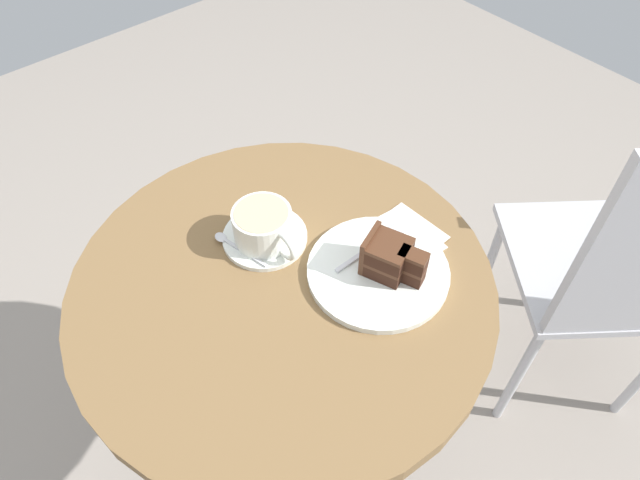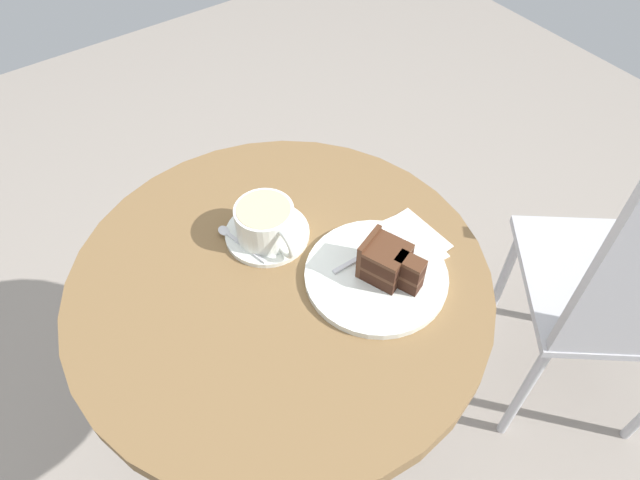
% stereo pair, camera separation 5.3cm
% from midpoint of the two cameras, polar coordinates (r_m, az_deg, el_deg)
% --- Properties ---
extents(ground_plane, '(4.40, 4.40, 0.01)m').
position_cam_midpoint_polar(ground_plane, '(1.58, -3.37, -20.60)').
color(ground_plane, gray).
rests_on(ground_plane, ground).
extents(cafe_table, '(0.68, 0.68, 0.75)m').
position_cam_midpoint_polar(cafe_table, '(1.02, -4.94, -8.61)').
color(cafe_table, brown).
rests_on(cafe_table, ground).
extents(saucer, '(0.14, 0.14, 0.01)m').
position_cam_midpoint_polar(saucer, '(0.97, -7.09, 0.24)').
color(saucer, silver).
rests_on(saucer, cafe_table).
extents(coffee_cup, '(0.13, 0.10, 0.06)m').
position_cam_midpoint_polar(coffee_cup, '(0.93, -7.29, 1.35)').
color(coffee_cup, silver).
rests_on(coffee_cup, saucer).
extents(teaspoon, '(0.11, 0.03, 0.00)m').
position_cam_midpoint_polar(teaspoon, '(0.95, -10.18, -0.59)').
color(teaspoon, silver).
rests_on(teaspoon, saucer).
extents(cake_plate, '(0.23, 0.23, 0.01)m').
position_cam_midpoint_polar(cake_plate, '(0.91, 4.18, -3.21)').
color(cake_plate, silver).
rests_on(cake_plate, cafe_table).
extents(cake_slice, '(0.11, 0.08, 0.07)m').
position_cam_midpoint_polar(cake_slice, '(0.88, 5.32, -1.84)').
color(cake_slice, '#381E14').
rests_on(cake_slice, cake_plate).
extents(fork, '(0.02, 0.15, 0.00)m').
position_cam_midpoint_polar(fork, '(0.94, 4.21, -0.36)').
color(fork, silver).
rests_on(fork, cake_plate).
extents(napkin, '(0.13, 0.14, 0.00)m').
position_cam_midpoint_polar(napkin, '(0.97, 6.47, 0.10)').
color(napkin, silver).
rests_on(napkin, cafe_table).
extents(cafe_chair, '(0.53, 0.53, 0.93)m').
position_cam_midpoint_polar(cafe_chair, '(1.33, 27.41, -2.50)').
color(cafe_chair, '#BCBCC1').
rests_on(cafe_chair, ground).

